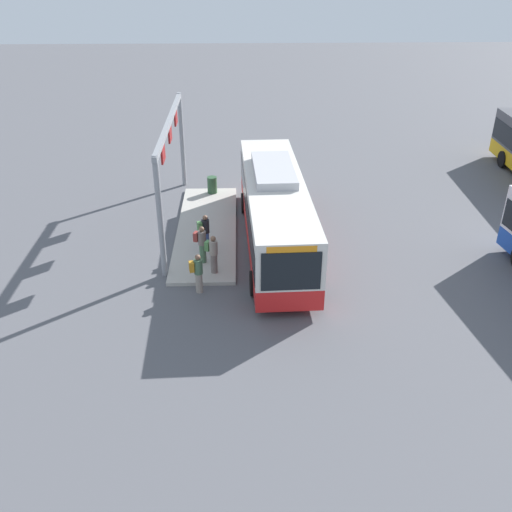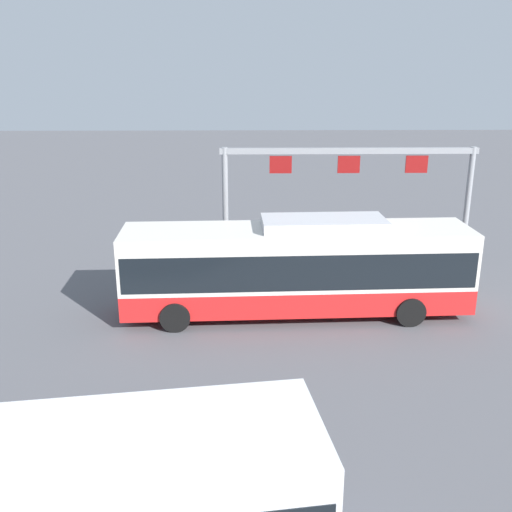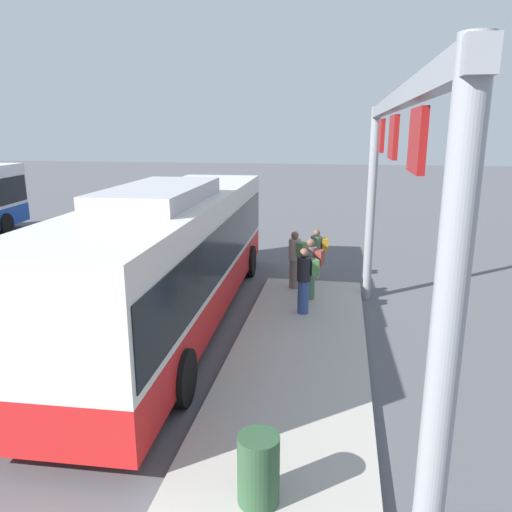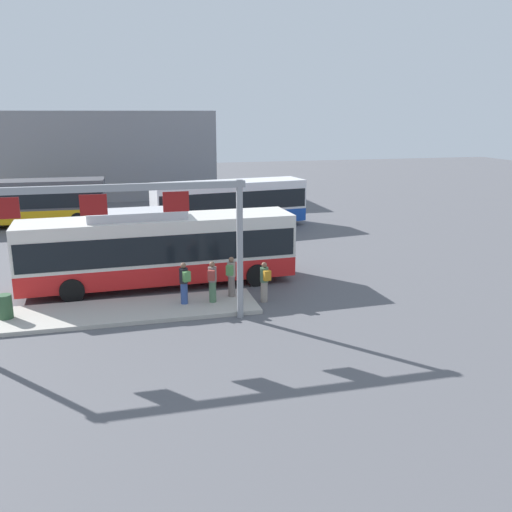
{
  "view_description": "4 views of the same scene",
  "coord_description": "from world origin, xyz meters",
  "views": [
    {
      "loc": [
        22.92,
        -1.51,
        12.08
      ],
      "look_at": [
        3.55,
        -0.95,
        1.38
      ],
      "focal_mm": 39.76,
      "sensor_mm": 36.0,
      "label": 1
    },
    {
      "loc": [
        1.74,
        19.14,
        8.4
      ],
      "look_at": [
        1.37,
        -1.01,
        1.82
      ],
      "focal_mm": 41.46,
      "sensor_mm": 36.0,
      "label": 2
    },
    {
      "loc": [
        -10.98,
        -3.91,
        4.61
      ],
      "look_at": [
        1.26,
        -1.77,
        1.43
      ],
      "focal_mm": 34.5,
      "sensor_mm": 36.0,
      "label": 3
    },
    {
      "loc": [
        -1.74,
        -23.94,
        7.54
      ],
      "look_at": [
        4.11,
        -1.08,
        1.38
      ],
      "focal_mm": 38.95,
      "sensor_mm": 36.0,
      "label": 4
    }
  ],
  "objects": [
    {
      "name": "person_waiting_mid",
      "position": [
        0.68,
        -3.1,
        1.05
      ],
      "size": [
        0.47,
        0.59,
        1.67
      ],
      "rotation": [
        0.0,
        0.0,
        1.92
      ],
      "color": "#334C8C",
      "rests_on": "platform_curb"
    },
    {
      "name": "person_waiting_near",
      "position": [
        1.79,
        -3.18,
        1.05
      ],
      "size": [
        0.45,
        0.59,
        1.67
      ],
      "rotation": [
        0.0,
        0.0,
        1.26
      ],
      "color": "#476B4C",
      "rests_on": "platform_curb"
    },
    {
      "name": "platform_curb",
      "position": [
        -1.51,
        -3.16,
        0.08
      ],
      "size": [
        10.0,
        2.8,
        0.16
      ],
      "primitive_type": "cube",
      "color": "#B2ADA3",
      "rests_on": "ground"
    },
    {
      "name": "station_building",
      "position": [
        -2.99,
        28.74,
        3.8
      ],
      "size": [
        20.24,
        8.0,
        7.61
      ],
      "primitive_type": "cube",
      "color": "gray",
      "rests_on": "ground"
    },
    {
      "name": "trash_bin",
      "position": [
        -5.9,
        -3.05,
        0.61
      ],
      "size": [
        0.52,
        0.52,
        0.9
      ],
      "primitive_type": "cylinder",
      "color": "#2D5133",
      "rests_on": "platform_curb"
    },
    {
      "name": "ground_plane",
      "position": [
        0.0,
        0.0,
        0.0
      ],
      "size": [
        120.0,
        120.0,
        0.0
      ],
      "primitive_type": "plane",
      "color": "#56565B"
    },
    {
      "name": "platform_sign_gantry",
      "position": [
        -2.46,
        -4.7,
        3.81
      ],
      "size": [
        10.46,
        0.24,
        5.2
      ],
      "color": "gray",
      "rests_on": "ground"
    },
    {
      "name": "bus_background_left",
      "position": [
        -7.22,
        15.73,
        1.78
      ],
      "size": [
        9.7,
        2.88,
        3.1
      ],
      "rotation": [
        0.0,
        0.0,
        -0.03
      ],
      "color": "#EAAD14",
      "rests_on": "ground"
    },
    {
      "name": "bus_background_right",
      "position": [
        5.58,
        11.83,
        1.78
      ],
      "size": [
        10.36,
        3.85,
        3.1
      ],
      "rotation": [
        0.0,
        0.0,
        3.28
      ],
      "color": "#1947AD",
      "rests_on": "ground"
    },
    {
      "name": "person_waiting_far",
      "position": [
        3.92,
        -3.22,
        0.89
      ],
      "size": [
        0.41,
        0.57,
        1.67
      ],
      "rotation": [
        0.0,
        0.0,
        1.78
      ],
      "color": "gray",
      "rests_on": "ground"
    },
    {
      "name": "person_boarding",
      "position": [
        2.66,
        -2.67,
        1.05
      ],
      "size": [
        0.51,
        0.6,
        1.67
      ],
      "rotation": [
        0.0,
        0.0,
        1.1
      ],
      "color": "slate",
      "rests_on": "platform_curb"
    },
    {
      "name": "bus_main",
      "position": [
        -0.01,
        -0.0,
        1.81
      ],
      "size": [
        11.94,
        3.02,
        3.46
      ],
      "rotation": [
        0.0,
        0.0,
        0.04
      ],
      "color": "red",
      "rests_on": "ground"
    }
  ]
}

